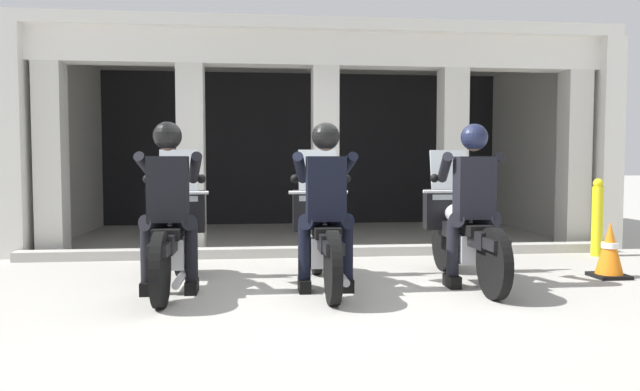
{
  "coord_description": "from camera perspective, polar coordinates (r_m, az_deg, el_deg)",
  "views": [
    {
      "loc": [
        -0.64,
        -5.72,
        1.22
      ],
      "look_at": [
        0.0,
        0.25,
        0.88
      ],
      "focal_mm": 33.25,
      "sensor_mm": 36.0,
      "label": 1
    }
  ],
  "objects": [
    {
      "name": "motorcycle_right",
      "position": [
        6.22,
        13.54,
        -3.46
      ],
      "size": [
        0.62,
        2.04,
        1.35
      ],
      "rotation": [
        0.0,
        0.0,
        0.16
      ],
      "color": "black",
      "rests_on": "ground"
    },
    {
      "name": "ground_plane",
      "position": [
        8.83,
        -1.92,
        -4.67
      ],
      "size": [
        80.0,
        80.0,
        0.0
      ],
      "primitive_type": "plane",
      "color": "#A8A59E"
    },
    {
      "name": "kerb_strip",
      "position": [
        7.7,
        0.9,
        -5.39
      ],
      "size": [
        7.78,
        0.24,
        0.12
      ],
      "primitive_type": "cube",
      "color": "#B7B5AD",
      "rests_on": "ground"
    },
    {
      "name": "police_officer_left",
      "position": [
        5.61,
        -14.37,
        0.29
      ],
      "size": [
        0.63,
        0.61,
        1.58
      ],
      "rotation": [
        0.0,
        0.0,
        0.08
      ],
      "color": "black",
      "rests_on": "ground"
    },
    {
      "name": "motorcycle_left",
      "position": [
        5.93,
        -13.9,
        -3.8
      ],
      "size": [
        0.62,
        2.04,
        1.35
      ],
      "rotation": [
        0.0,
        0.0,
        0.08
      ],
      "color": "black",
      "rests_on": "ground"
    },
    {
      "name": "station_building",
      "position": [
        10.17,
        -0.87,
        7.27
      ],
      "size": [
        8.28,
        4.24,
        3.1
      ],
      "color": "black",
      "rests_on": "ground"
    },
    {
      "name": "bollard_kerbside",
      "position": [
        8.44,
        25.13,
        -1.93
      ],
      "size": [
        0.14,
        0.14,
        1.01
      ],
      "color": "yellow",
      "rests_on": "ground"
    },
    {
      "name": "police_officer_right",
      "position": [
        5.92,
        14.51,
        0.44
      ],
      "size": [
        0.63,
        0.61,
        1.58
      ],
      "rotation": [
        0.0,
        0.0,
        0.16
      ],
      "color": "black",
      "rests_on": "ground"
    },
    {
      "name": "police_officer_center",
      "position": [
        5.53,
        0.53,
        0.35
      ],
      "size": [
        0.63,
        0.61,
        1.58
      ],
      "rotation": [
        0.0,
        0.0,
        0.12
      ],
      "color": "black",
      "rests_on": "ground"
    },
    {
      "name": "motorcycle_center",
      "position": [
        5.85,
        0.22,
        -3.79
      ],
      "size": [
        0.62,
        2.04,
        1.35
      ],
      "rotation": [
        0.0,
        0.0,
        0.12
      ],
      "color": "black",
      "rests_on": "ground"
    },
    {
      "name": "traffic_cone_flank",
      "position": [
        6.95,
        26.1,
        -4.77
      ],
      "size": [
        0.34,
        0.34,
        0.59
      ],
      "color": "black",
      "rests_on": "ground"
    }
  ]
}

